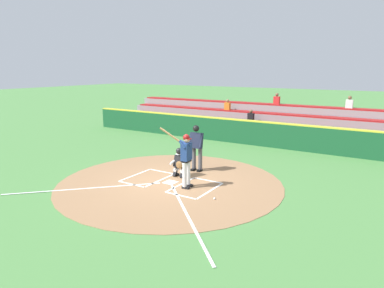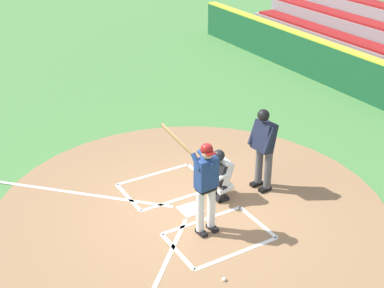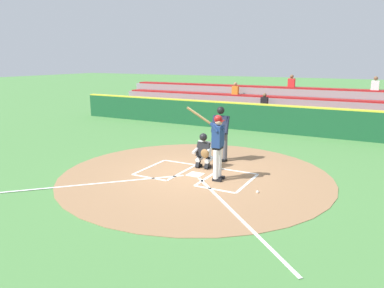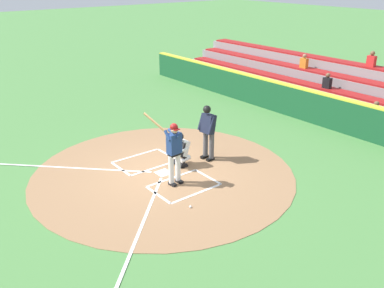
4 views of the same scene
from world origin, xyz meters
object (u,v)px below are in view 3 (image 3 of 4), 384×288
Objects in this scene: catcher at (204,150)px; baseball at (257,192)px; batter at (217,143)px; plate_umpire at (221,130)px.

catcher reaches higher than baseball.
batter reaches higher than catcher.
batter is at bearing -19.00° from baseball.
batter is 1.33m from catcher.
batter reaches higher than baseball.
plate_umpire is at bearing -97.86° from catcher.
plate_umpire is at bearing -48.36° from baseball.
plate_umpire is 25.20× the size of baseball.
batter is 1.88× the size of catcher.
baseball is at bearing 131.64° from plate_umpire.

